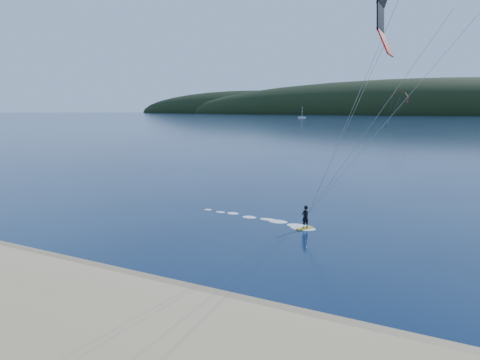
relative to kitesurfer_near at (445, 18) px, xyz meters
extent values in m
plane|color=#061432|center=(-12.37, -14.99, -14.00)|extent=(1800.00, 1800.00, 0.00)
cube|color=#907853|center=(-12.37, -10.49, -13.95)|extent=(220.00, 2.50, 0.10)
ellipsoid|color=black|center=(-62.37, 705.01, -14.00)|extent=(840.00, 280.00, 110.00)
ellipsoid|color=black|center=(-392.37, 765.01, -14.00)|extent=(520.00, 220.00, 90.00)
cube|color=yellow|center=(-8.91, 3.69, -13.95)|extent=(1.08, 1.48, 0.08)
imported|color=black|center=(-8.91, 3.69, -13.04)|extent=(0.68, 0.77, 1.76)
cylinder|color=gray|center=(-4.09, 1.61, -6.13)|extent=(0.02, 0.02, 16.37)
cube|color=yellow|center=(-31.49, 182.27, -13.96)|extent=(0.74, 1.29, 0.07)
imported|color=black|center=(-31.49, 182.27, -13.18)|extent=(0.76, 0.87, 1.51)
cylinder|color=gray|center=(-28.43, 179.88, -6.80)|extent=(0.02, 0.02, 14.09)
cube|color=white|center=(-142.92, 380.98, -13.51)|extent=(8.19, 4.95, 1.36)
cylinder|color=white|center=(-142.92, 380.98, -8.16)|extent=(0.19, 0.19, 10.71)
cube|color=white|center=(-142.87, 382.34, -8.16)|extent=(0.89, 2.41, 7.79)
cube|color=white|center=(-142.87, 379.42, -10.11)|extent=(0.69, 1.86, 4.87)
camera|label=1|loc=(1.48, -26.93, -4.88)|focal=32.20mm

